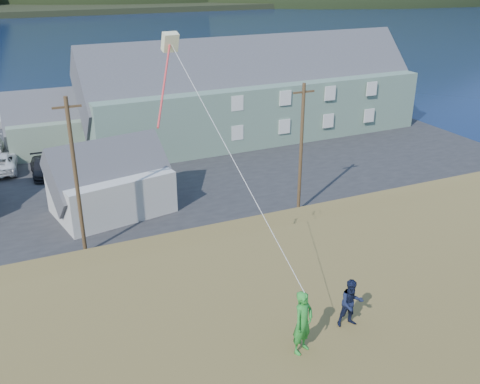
% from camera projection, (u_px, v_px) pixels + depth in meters
% --- Properties ---
extents(ground, '(900.00, 900.00, 0.00)m').
position_uv_depth(ground, '(153.00, 253.00, 33.39)').
color(ground, '#0A1638').
rests_on(ground, ground).
extents(grass_strip, '(110.00, 8.00, 0.10)m').
position_uv_depth(grass_strip, '(162.00, 268.00, 31.70)').
color(grass_strip, '#4C3D19').
rests_on(grass_strip, ground).
extents(waterfront_lot, '(72.00, 36.00, 0.12)m').
position_uv_depth(waterfront_lot, '(101.00, 166.00, 47.63)').
color(waterfront_lot, '#28282B').
rests_on(waterfront_lot, ground).
extents(wharf, '(26.00, 14.00, 0.90)m').
position_uv_depth(wharf, '(14.00, 109.00, 64.51)').
color(wharf, gray).
rests_on(wharf, ground).
extents(lodge, '(34.80, 10.43, 12.17)m').
position_uv_depth(lodge, '(254.00, 91.00, 54.50)').
color(lodge, slate).
rests_on(lodge, waterfront_lot).
extents(shed_white, '(9.01, 6.81, 6.50)m').
position_uv_depth(shed_white, '(110.00, 181.00, 37.85)').
color(shed_white, beige).
rests_on(shed_white, waterfront_lot).
extents(shed_palegreen_far, '(10.73, 6.31, 7.13)m').
position_uv_depth(shed_palegreen_far, '(63.00, 122.00, 50.95)').
color(shed_palegreen_far, slate).
rests_on(shed_palegreen_far, waterfront_lot).
extents(utility_poles, '(30.82, 0.24, 9.85)m').
position_uv_depth(utility_poles, '(85.00, 183.00, 31.51)').
color(utility_poles, '#47331E').
rests_on(utility_poles, waterfront_lot).
extents(parked_cars, '(23.45, 12.68, 1.56)m').
position_uv_depth(parked_cars, '(2.00, 156.00, 47.66)').
color(parked_cars, white).
rests_on(parked_cars, waterfront_lot).
extents(kite_flyer_green, '(0.78, 0.67, 1.81)m').
position_uv_depth(kite_flyer_green, '(303.00, 322.00, 13.84)').
color(kite_flyer_green, '#268E2E').
rests_on(kite_flyer_green, hillside).
extents(kite_flyer_navy, '(0.80, 0.68, 1.46)m').
position_uv_depth(kite_flyer_navy, '(351.00, 303.00, 14.92)').
color(kite_flyer_navy, '#121933').
rests_on(kite_flyer_navy, hillside).
extents(kite_rig, '(1.35, 3.16, 8.17)m').
position_uv_depth(kite_rig, '(171.00, 51.00, 15.49)').
color(kite_rig, beige).
rests_on(kite_rig, ground).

